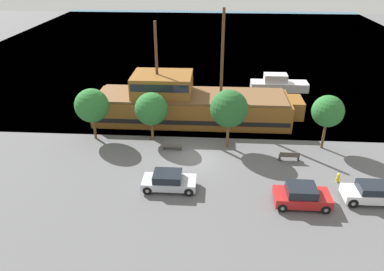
{
  "coord_description": "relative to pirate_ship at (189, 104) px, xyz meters",
  "views": [
    {
      "loc": [
        1.47,
        -27.62,
        16.14
      ],
      "look_at": [
        -0.42,
        2.0,
        1.2
      ],
      "focal_mm": 35.0,
      "sensor_mm": 36.0,
      "label": 1
    }
  ],
  "objects": [
    {
      "name": "parked_car_curb_front",
      "position": [
        -0.57,
        -12.62,
        -1.1
      ],
      "size": [
        3.97,
        1.9,
        1.37
      ],
      "color": "#B7BCC6",
      "rests_on": "ground_plane"
    },
    {
      "name": "bench_promenade_west",
      "position": [
        9.07,
        -7.89,
        -1.35
      ],
      "size": [
        1.68,
        0.45,
        0.85
      ],
      "color": "#4C4742",
      "rests_on": "ground_plane"
    },
    {
      "name": "tree_row_mideast",
      "position": [
        -3.05,
        -4.68,
        1.29
      ],
      "size": [
        3.0,
        3.0,
        4.58
      ],
      "color": "brown",
      "rests_on": "ground_plane"
    },
    {
      "name": "tree_row_midwest",
      "position": [
        3.91,
        -5.7,
        1.94
      ],
      "size": [
        3.28,
        3.28,
        5.37
      ],
      "color": "brown",
      "rests_on": "ground_plane"
    },
    {
      "name": "water_surface",
      "position": [
        1.15,
        35.93,
        -1.78
      ],
      "size": [
        80.0,
        80.0,
        0.0
      ],
      "primitive_type": "plane",
      "color": "#38667F",
      "rests_on": "ground"
    },
    {
      "name": "ground_plane",
      "position": [
        1.15,
        -8.07,
        -1.78
      ],
      "size": [
        160.0,
        160.0,
        0.0
      ],
      "primitive_type": "plane",
      "color": "#5B5B5E"
    },
    {
      "name": "fire_hydrant",
      "position": [
        12.26,
        -10.94,
        -1.37
      ],
      "size": [
        0.42,
        0.25,
        0.76
      ],
      "color": "yellow",
      "rests_on": "ground_plane"
    },
    {
      "name": "moored_boat_dockside",
      "position": [
        10.61,
        9.83,
        -1.01
      ],
      "size": [
        7.05,
        2.2,
        2.07
      ],
      "color": "silver",
      "rests_on": "water_surface"
    },
    {
      "name": "parked_car_curb_mid",
      "position": [
        14.18,
        -13.27,
        -1.07
      ],
      "size": [
        4.64,
        1.83,
        1.41
      ],
      "color": "white",
      "rests_on": "ground_plane"
    },
    {
      "name": "bench_promenade_east",
      "position": [
        -0.98,
        -6.67,
        -1.35
      ],
      "size": [
        1.61,
        0.45,
        0.85
      ],
      "color": "#4C4742",
      "rests_on": "ground_plane"
    },
    {
      "name": "tree_row_west",
      "position": [
        12.4,
        -5.39,
        1.78
      ],
      "size": [
        2.76,
        2.76,
        4.95
      ],
      "color": "brown",
      "rests_on": "ground_plane"
    },
    {
      "name": "parked_car_curb_rear",
      "position": [
        8.86,
        -13.99,
        -1.03
      ],
      "size": [
        3.84,
        2.02,
        1.54
      ],
      "color": "#B21E1E",
      "rests_on": "ground_plane"
    },
    {
      "name": "pirate_ship",
      "position": [
        0.0,
        0.0,
        0.0
      ],
      "size": [
        21.06,
        5.6,
        11.29
      ],
      "color": "brown",
      "rests_on": "water_surface"
    },
    {
      "name": "tree_row_east",
      "position": [
        -8.47,
        -4.83,
        1.55
      ],
      "size": [
        3.09,
        3.09,
        4.88
      ],
      "color": "brown",
      "rests_on": "ground_plane"
    }
  ]
}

